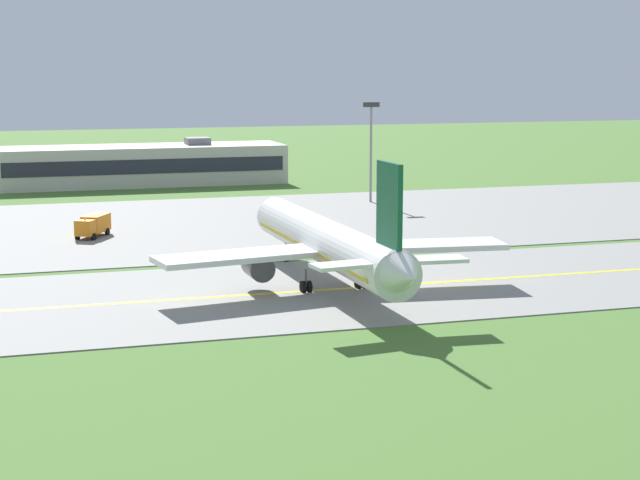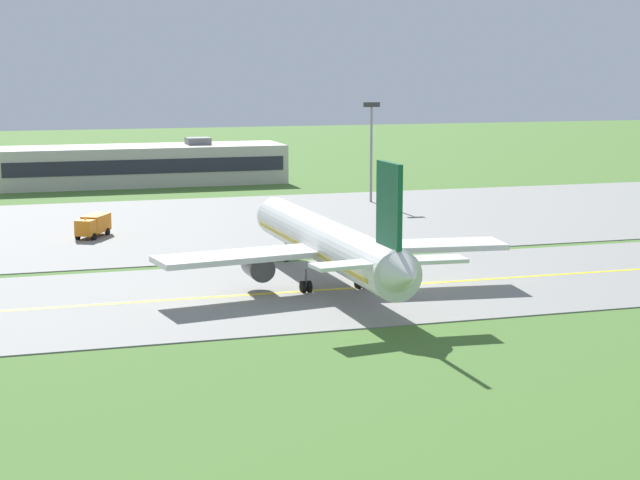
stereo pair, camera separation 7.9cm
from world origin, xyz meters
TOP-DOWN VIEW (x-y plane):
  - ground_plane at (0.00, 0.00)m, footprint 500.00×500.00m
  - taxiway_strip at (0.00, 0.00)m, footprint 240.00×28.00m
  - apron_pad at (10.00, 42.00)m, footprint 140.00×52.00m
  - taxiway_centreline at (0.00, 0.00)m, footprint 220.00×0.60m
  - airplane_lead at (-7.33, 1.27)m, footprint 32.52×39.57m
  - service_truck_fuel at (-25.28, 36.02)m, footprint 4.66×6.25m
  - terminal_building at (-12.26, 90.17)m, footprint 47.86×12.72m
  - apron_light_mast at (16.70, 56.48)m, footprint 2.40×0.50m

SIDE VIEW (x-z plane):
  - ground_plane at x=0.00m, z-range 0.00..0.00m
  - taxiway_strip at x=0.00m, z-range 0.00..0.10m
  - apron_pad at x=10.00m, z-range 0.00..0.10m
  - taxiway_centreline at x=0.00m, z-range 0.10..0.11m
  - service_truck_fuel at x=-25.28m, z-range 0.23..2.83m
  - terminal_building at x=-12.26m, z-range -0.58..7.19m
  - airplane_lead at x=-7.33m, z-range -2.22..10.48m
  - apron_light_mast at x=16.70m, z-range 1.98..16.68m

